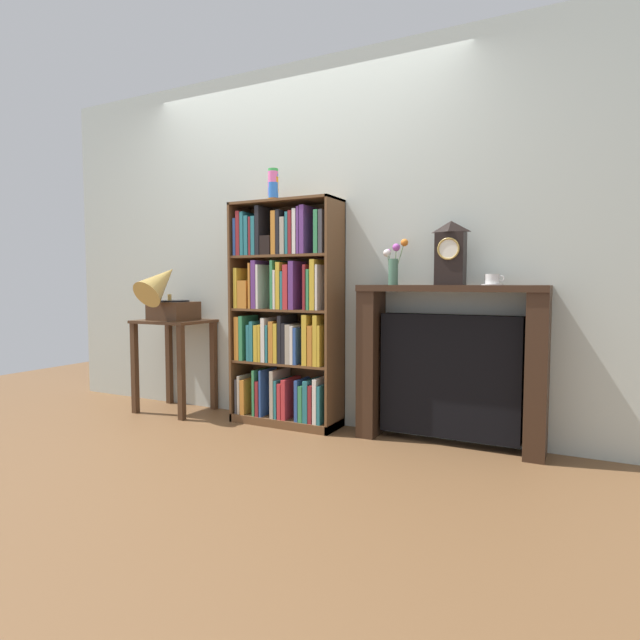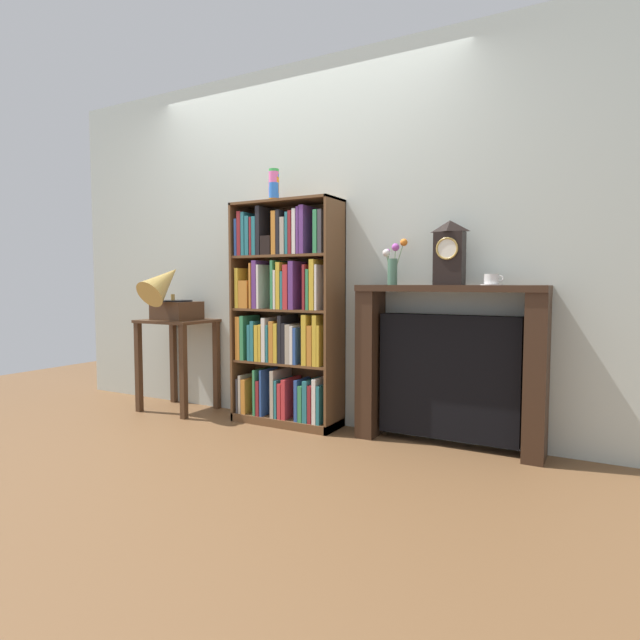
{
  "view_description": "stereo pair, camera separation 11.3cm",
  "coord_description": "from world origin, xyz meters",
  "px_view_note": "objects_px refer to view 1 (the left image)",
  "views": [
    {
      "loc": [
        1.92,
        -3.11,
        1.01
      ],
      "look_at": [
        0.27,
        0.1,
        0.76
      ],
      "focal_mm": 29.4,
      "sensor_mm": 36.0,
      "label": 1
    },
    {
      "loc": [
        2.01,
        -3.05,
        1.01
      ],
      "look_at": [
        0.27,
        0.1,
        0.76
      ],
      "focal_mm": 29.4,
      "sensor_mm": 36.0,
      "label": 2
    }
  ],
  "objects_px": {
    "cup_stack": "(273,185)",
    "fireplace_mantel": "(449,367)",
    "side_table_left": "(174,345)",
    "mantel_clock": "(450,253)",
    "teacup_with_saucer": "(492,280)",
    "flower_vase": "(394,263)",
    "bookshelf": "(285,319)",
    "gramophone": "(166,294)"
  },
  "relations": [
    {
      "from": "cup_stack",
      "to": "fireplace_mantel",
      "type": "xyz_separation_m",
      "value": [
        1.23,
        0.08,
        -1.21
      ]
    },
    {
      "from": "side_table_left",
      "to": "mantel_clock",
      "type": "height_order",
      "value": "mantel_clock"
    },
    {
      "from": "teacup_with_saucer",
      "to": "mantel_clock",
      "type": "bearing_deg",
      "value": -179.46
    },
    {
      "from": "mantel_clock",
      "to": "side_table_left",
      "type": "bearing_deg",
      "value": -177.52
    },
    {
      "from": "side_table_left",
      "to": "flower_vase",
      "type": "relative_size",
      "value": 2.44
    },
    {
      "from": "bookshelf",
      "to": "side_table_left",
      "type": "height_order",
      "value": "bookshelf"
    },
    {
      "from": "cup_stack",
      "to": "flower_vase",
      "type": "height_order",
      "value": "cup_stack"
    },
    {
      "from": "mantel_clock",
      "to": "gramophone",
      "type": "bearing_deg",
      "value": -175.34
    },
    {
      "from": "bookshelf",
      "to": "fireplace_mantel",
      "type": "xyz_separation_m",
      "value": [
        1.16,
        0.05,
        -0.27
      ]
    },
    {
      "from": "teacup_with_saucer",
      "to": "flower_vase",
      "type": "bearing_deg",
      "value": 179.37
    },
    {
      "from": "bookshelf",
      "to": "cup_stack",
      "type": "bearing_deg",
      "value": -153.0
    },
    {
      "from": "cup_stack",
      "to": "teacup_with_saucer",
      "type": "distance_m",
      "value": 1.63
    },
    {
      "from": "bookshelf",
      "to": "gramophone",
      "type": "height_order",
      "value": "bookshelf"
    },
    {
      "from": "bookshelf",
      "to": "teacup_with_saucer",
      "type": "bearing_deg",
      "value": 1.09
    },
    {
      "from": "bookshelf",
      "to": "fireplace_mantel",
      "type": "relative_size",
      "value": 1.39
    },
    {
      "from": "flower_vase",
      "to": "gramophone",
      "type": "bearing_deg",
      "value": -174.09
    },
    {
      "from": "fireplace_mantel",
      "to": "gramophone",
      "type": "bearing_deg",
      "value": -174.7
    },
    {
      "from": "flower_vase",
      "to": "teacup_with_saucer",
      "type": "xyz_separation_m",
      "value": [
        0.61,
        -0.01,
        -0.11
      ]
    },
    {
      "from": "cup_stack",
      "to": "mantel_clock",
      "type": "distance_m",
      "value": 1.33
    },
    {
      "from": "bookshelf",
      "to": "cup_stack",
      "type": "height_order",
      "value": "cup_stack"
    },
    {
      "from": "cup_stack",
      "to": "gramophone",
      "type": "xyz_separation_m",
      "value": [
        -0.91,
        -0.11,
        -0.77
      ]
    },
    {
      "from": "side_table_left",
      "to": "mantel_clock",
      "type": "relative_size",
      "value": 1.86
    },
    {
      "from": "side_table_left",
      "to": "flower_vase",
      "type": "bearing_deg",
      "value": 3.29
    },
    {
      "from": "mantel_clock",
      "to": "teacup_with_saucer",
      "type": "height_order",
      "value": "mantel_clock"
    },
    {
      "from": "side_table_left",
      "to": "teacup_with_saucer",
      "type": "relative_size",
      "value": 5.38
    },
    {
      "from": "side_table_left",
      "to": "fireplace_mantel",
      "type": "xyz_separation_m",
      "value": [
        2.14,
        0.12,
        -0.04
      ]
    },
    {
      "from": "cup_stack",
      "to": "gramophone",
      "type": "distance_m",
      "value": 1.2
    },
    {
      "from": "mantel_clock",
      "to": "flower_vase",
      "type": "xyz_separation_m",
      "value": [
        -0.37,
        0.01,
        -0.06
      ]
    },
    {
      "from": "side_table_left",
      "to": "bookshelf",
      "type": "bearing_deg",
      "value": 4.0
    },
    {
      "from": "cup_stack",
      "to": "gramophone",
      "type": "relative_size",
      "value": 0.45
    },
    {
      "from": "side_table_left",
      "to": "gramophone",
      "type": "relative_size",
      "value": 1.47
    },
    {
      "from": "gramophone",
      "to": "teacup_with_saucer",
      "type": "xyz_separation_m",
      "value": [
        2.39,
        0.18,
        0.1
      ]
    },
    {
      "from": "bookshelf",
      "to": "cup_stack",
      "type": "distance_m",
      "value": 0.94
    },
    {
      "from": "mantel_clock",
      "to": "flower_vase",
      "type": "distance_m",
      "value": 0.37
    },
    {
      "from": "side_table_left",
      "to": "gramophone",
      "type": "height_order",
      "value": "gramophone"
    },
    {
      "from": "fireplace_mantel",
      "to": "side_table_left",
      "type": "bearing_deg",
      "value": -176.88
    },
    {
      "from": "cup_stack",
      "to": "flower_vase",
      "type": "bearing_deg",
      "value": 4.58
    },
    {
      "from": "side_table_left",
      "to": "teacup_with_saucer",
      "type": "height_order",
      "value": "teacup_with_saucer"
    },
    {
      "from": "fireplace_mantel",
      "to": "flower_vase",
      "type": "distance_m",
      "value": 0.74
    },
    {
      "from": "mantel_clock",
      "to": "teacup_with_saucer",
      "type": "bearing_deg",
      "value": 0.54
    },
    {
      "from": "bookshelf",
      "to": "mantel_clock",
      "type": "relative_size",
      "value": 4.08
    },
    {
      "from": "fireplace_mantel",
      "to": "flower_vase",
      "type": "height_order",
      "value": "flower_vase"
    }
  ]
}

